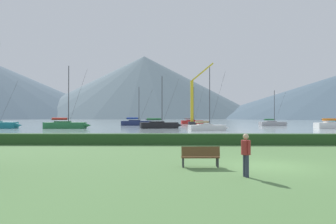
{
  "coord_description": "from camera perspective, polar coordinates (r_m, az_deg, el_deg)",
  "views": [
    {
      "loc": [
        -4.5,
        -14.67,
        2.32
      ],
      "look_at": [
        -5.32,
        48.42,
        3.15
      ],
      "focal_mm": 33.54,
      "sensor_mm": 36.0,
      "label": 1
    }
  ],
  "objects": [
    {
      "name": "distant_hill_east_ridge",
      "position": [
        343.92,
        -4.35,
        4.51
      ],
      "size": [
        254.38,
        254.38,
        67.75
      ],
      "primitive_type": "cone",
      "color": "slate",
      "rests_on": "ground_plane"
    },
    {
      "name": "hedge_line",
      "position": [
        26.13,
        10.69,
        -4.88
      ],
      "size": [
        80.0,
        1.2,
        0.87
      ],
      "primitive_type": "cube",
      "color": "#284C23",
      "rests_on": "ground_plane"
    },
    {
      "name": "dock_crane",
      "position": [
        85.94,
        4.54,
        1.3
      ],
      "size": [
        6.91,
        2.0,
        16.95
      ],
      "color": "#333338",
      "rests_on": "ground_plane"
    },
    {
      "name": "person_standing_walker",
      "position": [
        12.41,
        13.97,
        -6.97
      ],
      "size": [
        0.36,
        0.55,
        1.65
      ],
      "rotation": [
        0.0,
        0.0,
        0.26
      ],
      "color": "#2D3347",
      "rests_on": "ground_plane"
    },
    {
      "name": "sailboat_slip_3",
      "position": [
        50.39,
        7.16,
        -2.74
      ],
      "size": [
        6.79,
        3.21,
        10.15
      ],
      "rotation": [
        0.0,
        0.0,
        0.23
      ],
      "color": "white",
      "rests_on": "harbor_water"
    },
    {
      "name": "sailboat_slip_8",
      "position": [
        78.29,
        -5.68,
        -1.94
      ],
      "size": [
        8.52,
        2.54,
        9.6
      ],
      "rotation": [
        0.0,
        0.0,
        0.0
      ],
      "color": "navy",
      "rests_on": "harbor_water"
    },
    {
      "name": "sailboat_slip_7",
      "position": [
        60.17,
        -1.56,
        -2.31
      ],
      "size": [
        8.42,
        4.0,
        10.02
      ],
      "rotation": [
        0.0,
        0.0,
        0.23
      ],
      "color": "black",
      "rests_on": "harbor_water"
    },
    {
      "name": "harbor_water",
      "position": [
        151.76,
        2.45,
        -1.63
      ],
      "size": [
        320.0,
        246.0,
        0.0
      ],
      "primitive_type": "cube",
      "color": "#8C9EA3",
      "rests_on": "ground_plane"
    },
    {
      "name": "ground_plane",
      "position": [
        15.52,
        17.82,
        -9.32
      ],
      "size": [
        1000.0,
        1000.0,
        0.0
      ],
      "primitive_type": "plane",
      "color": "#517A42"
    },
    {
      "name": "park_bench_near_path",
      "position": [
        14.42,
        5.9,
        -7.87
      ],
      "size": [
        1.73,
        0.51,
        0.95
      ],
      "rotation": [
        0.0,
        0.0,
        0.02
      ],
      "color": "brown",
      "rests_on": "ground_plane"
    },
    {
      "name": "sailboat_slip_4",
      "position": [
        61.89,
        -18.09,
        -2.19
      ],
      "size": [
        8.66,
        2.74,
        11.8
      ],
      "rotation": [
        0.0,
        0.0,
        0.03
      ],
      "color": "#236B38",
      "rests_on": "harbor_water"
    },
    {
      "name": "sailboat_slip_11",
      "position": [
        66.2,
        28.11,
        -2.1
      ],
      "size": [
        8.07,
        2.56,
        9.92
      ],
      "rotation": [
        0.0,
        0.0,
        0.03
      ],
      "color": "white",
      "rests_on": "harbor_water"
    },
    {
      "name": "sailboat_slip_1",
      "position": [
        79.48,
        18.51,
        -1.96
      ],
      "size": [
        7.24,
        2.96,
        8.53
      ],
      "rotation": [
        0.0,
        0.0,
        0.14
      ],
      "color": "#9E9EA3",
      "rests_on": "harbor_water"
    },
    {
      "name": "sailboat_slip_6",
      "position": [
        94.9,
        4.46,
        -1.76
      ],
      "size": [
        7.67,
        3.07,
        11.24
      ],
      "rotation": [
        0.0,
        0.0,
        0.13
      ],
      "color": "red",
      "rests_on": "harbor_water"
    }
  ]
}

